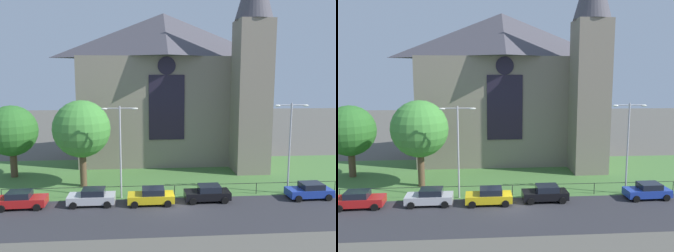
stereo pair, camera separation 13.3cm
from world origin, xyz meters
The scene contains 14 objects.
ground centered at (0.00, 10.00, 0.00)m, with size 160.00×160.00×0.00m, color #56544C.
road_asphalt centered at (0.00, -2.00, 0.00)m, with size 120.00×8.00×0.01m, color #2D2D33.
grass_verge centered at (0.00, 8.00, 0.00)m, with size 120.00×20.00×0.01m, color #477538.
church_building centered at (1.12, 18.15, 10.27)m, with size 23.20×16.20×26.00m.
iron_railing centered at (0.34, 2.50, 0.98)m, with size 32.53×0.07×1.13m.
tree_left_far centered at (-17.51, 10.40, 5.37)m, with size 5.78×5.78×8.30m.
tree_left_near centered at (-8.96, 6.35, 6.11)m, with size 5.94×5.94×9.12m.
streetlamp_near centered at (-4.78, 2.40, 5.56)m, with size 3.37×0.26×8.82m.
streetlamp_far centered at (11.60, 2.40, 5.66)m, with size 3.37×0.26×9.01m.
parked_car_red centered at (-13.43, 0.60, 0.74)m, with size 4.25×2.13×1.51m.
parked_car_silver centered at (-7.31, 0.82, 0.74)m, with size 4.20×2.03×1.51m.
parked_car_yellow centered at (-1.95, 0.61, 0.74)m, with size 4.21×2.03×1.51m.
parked_car_black centered at (3.29, 0.99, 0.74)m, with size 4.22×2.07×1.51m.
parked_car_blue centered at (13.12, 0.94, 0.74)m, with size 4.25×2.11×1.51m.
Camera 1 is at (-2.80, -29.26, 11.56)m, focal length 36.61 mm.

